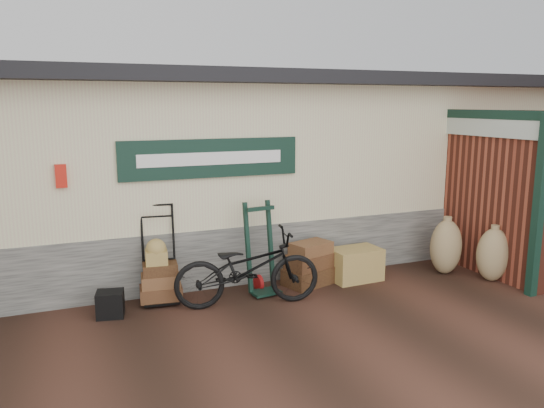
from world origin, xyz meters
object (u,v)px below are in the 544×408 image
at_px(black_trunk, 110,304).
at_px(porter_trolley, 159,253).
at_px(bicycle, 247,264).
at_px(wicker_hamper, 355,264).
at_px(green_barrow, 261,248).
at_px(suitcase_stack, 309,263).

bearing_deg(black_trunk, porter_trolley, 26.83).
relative_size(porter_trolley, bicycle, 0.69).
distance_m(wicker_hamper, black_trunk, 3.69).
bearing_deg(wicker_hamper, green_barrow, 178.96).
height_order(green_barrow, wicker_hamper, green_barrow).
bearing_deg(wicker_hamper, black_trunk, -178.81).
bearing_deg(bicycle, black_trunk, 89.77).
relative_size(porter_trolley, wicker_hamper, 1.78).
xyz_separation_m(porter_trolley, green_barrow, (1.41, -0.26, -0.02)).
height_order(porter_trolley, black_trunk, porter_trolley).
relative_size(wicker_hamper, black_trunk, 2.28).
height_order(black_trunk, bicycle, bicycle).
relative_size(black_trunk, bicycle, 0.17).
height_order(wicker_hamper, bicycle, bicycle).
relative_size(green_barrow, wicker_hamper, 1.73).
relative_size(porter_trolley, suitcase_stack, 1.82).
bearing_deg(green_barrow, wicker_hamper, -8.21).
xyz_separation_m(porter_trolley, black_trunk, (-0.71, -0.36, -0.51)).
xyz_separation_m(green_barrow, suitcase_stack, (0.81, 0.05, -0.33)).
distance_m(porter_trolley, green_barrow, 1.44).
bearing_deg(black_trunk, green_barrow, 2.83).
height_order(suitcase_stack, wicker_hamper, suitcase_stack).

